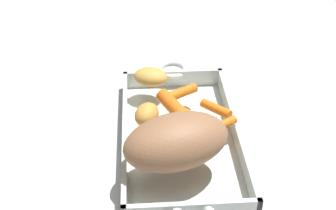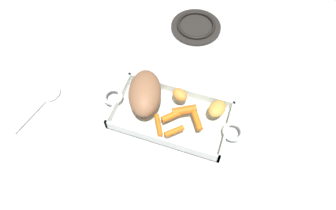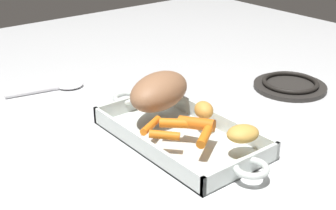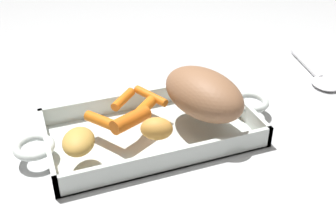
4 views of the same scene
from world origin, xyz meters
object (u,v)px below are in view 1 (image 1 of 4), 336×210
object	(u,v)px
baby_carrot_short	(192,118)
baby_carrot_southwest	(173,106)
potato_whole	(151,77)
baby_carrot_center_right	(182,92)
pork_roast	(176,141)
baby_carrot_northeast	(216,109)
baby_carrot_long	(218,127)
potato_halved	(147,114)
roasting_dish	(181,137)

from	to	relation	value
baby_carrot_short	baby_carrot_southwest	distance (m)	0.04
potato_whole	baby_carrot_center_right	bearing A→B (deg)	-129.02
baby_carrot_center_right	potato_whole	bearing A→B (deg)	50.98
pork_roast	potato_whole	distance (m)	0.22
pork_roast	baby_carrot_southwest	xyz separation A→B (m)	(0.12, -0.00, -0.03)
baby_carrot_northeast	baby_carrot_southwest	bearing A→B (deg)	84.32
baby_carrot_center_right	baby_carrot_northeast	bearing A→B (deg)	-134.95
baby_carrot_long	potato_whole	world-z (taller)	potato_whole
potato_halved	potato_whole	bearing A→B (deg)	-5.20
roasting_dish	potato_whole	distance (m)	0.14
roasting_dish	baby_carrot_center_right	size ratio (longest dim) A/B	7.68
potato_whole	potato_halved	world-z (taller)	potato_halved
baby_carrot_center_right	potato_whole	size ratio (longest dim) A/B	0.92
baby_carrot_long	pork_roast	bearing A→B (deg)	133.04
baby_carrot_short	potato_whole	xyz separation A→B (m)	(0.12, 0.06, 0.01)
potato_whole	baby_carrot_southwest	bearing A→B (deg)	-159.10
pork_roast	baby_carrot_northeast	size ratio (longest dim) A/B	2.77
potato_whole	potato_halved	distance (m)	0.12
roasting_dish	baby_carrot_northeast	bearing A→B (deg)	-63.94
baby_carrot_long	baby_carrot_northeast	size ratio (longest dim) A/B	1.22
baby_carrot_southwest	potato_halved	world-z (taller)	potato_halved
pork_roast	baby_carrot_center_right	xyz separation A→B (m)	(0.17, -0.02, -0.03)
baby_carrot_northeast	baby_carrot_center_right	bearing A→B (deg)	45.05
potato_halved	baby_carrot_short	bearing A→B (deg)	-92.38
baby_carrot_northeast	potato_whole	distance (m)	0.14
baby_carrot_northeast	potato_halved	distance (m)	0.12
baby_carrot_center_right	baby_carrot_southwest	world-z (taller)	baby_carrot_southwest
baby_carrot_center_right	baby_carrot_northeast	xyz separation A→B (m)	(-0.05, -0.05, -0.00)
pork_roast	baby_carrot_southwest	world-z (taller)	pork_roast
baby_carrot_long	potato_halved	bearing A→B (deg)	76.07
baby_carrot_long	baby_carrot_southwest	xyz separation A→B (m)	(0.06, 0.07, 0.00)
baby_carrot_center_right	baby_carrot_southwest	bearing A→B (deg)	155.83
baby_carrot_long	potato_halved	xyz separation A→B (m)	(0.03, 0.11, 0.01)
roasting_dish	baby_carrot_long	distance (m)	0.07
baby_carrot_center_right	baby_carrot_long	bearing A→B (deg)	-154.78
baby_carrot_long	baby_carrot_short	bearing A→B (deg)	57.27
baby_carrot_short	potato_whole	world-z (taller)	potato_whole
pork_roast	potato_halved	size ratio (longest dim) A/B	3.17
roasting_dish	potato_halved	size ratio (longest dim) A/B	8.87
roasting_dish	baby_carrot_short	world-z (taller)	baby_carrot_short
roasting_dish	baby_carrot_long	xyz separation A→B (m)	(-0.02, -0.06, 0.03)
baby_carrot_southwest	potato_whole	world-z (taller)	potato_whole
baby_carrot_southwest	baby_carrot_northeast	size ratio (longest dim) A/B	1.25
roasting_dish	baby_carrot_center_right	bearing A→B (deg)	-6.84
baby_carrot_short	potato_halved	world-z (taller)	potato_halved
baby_carrot_center_right	potato_halved	bearing A→B (deg)	138.49
baby_carrot_southwest	baby_carrot_center_right	bearing A→B (deg)	-24.17
baby_carrot_long	baby_carrot_center_right	size ratio (longest dim) A/B	1.21
baby_carrot_northeast	potato_whole	bearing A→B (deg)	47.93
baby_carrot_long	baby_carrot_short	xyz separation A→B (m)	(0.02, 0.04, 0.00)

